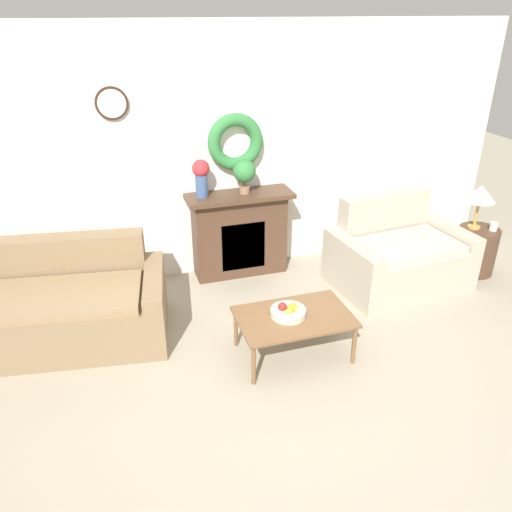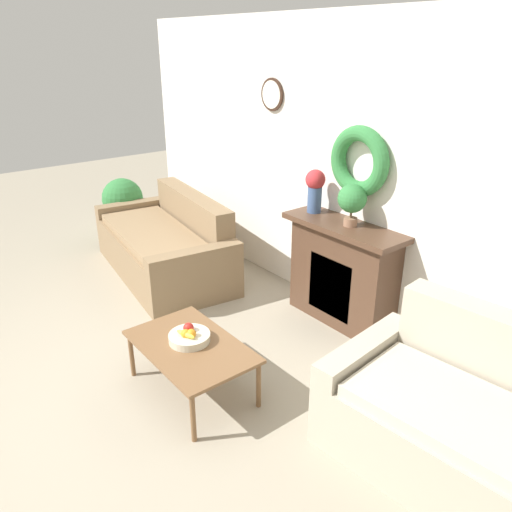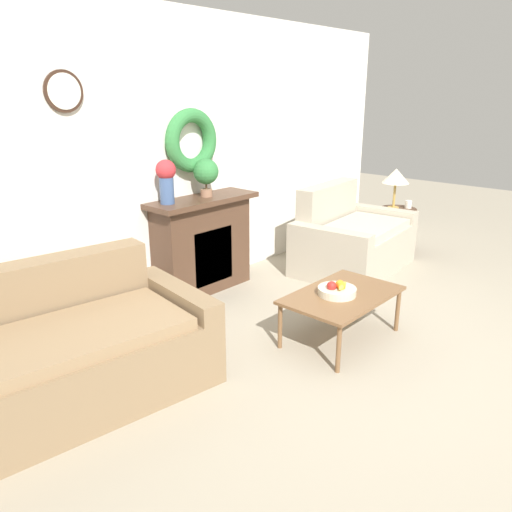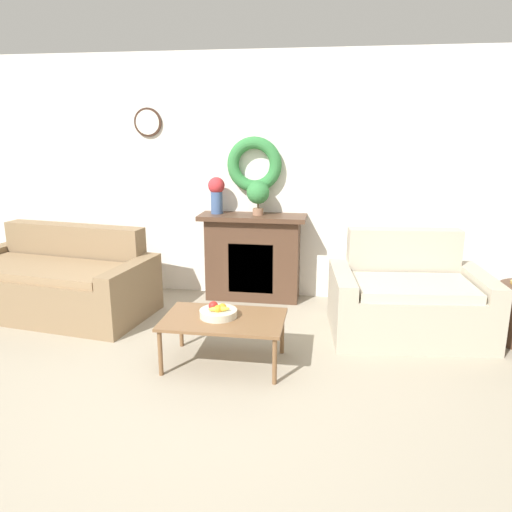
# 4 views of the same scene
# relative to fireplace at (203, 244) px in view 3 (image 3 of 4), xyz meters

# --- Properties ---
(ground_plane) EXTENTS (16.00, 16.00, 0.00)m
(ground_plane) POSITION_rel_fireplace_xyz_m (-0.11, -2.30, -0.49)
(ground_plane) COLOR #9E937F
(wall_back) EXTENTS (6.80, 0.20, 2.70)m
(wall_back) POSITION_rel_fireplace_xyz_m (-0.11, 0.20, 0.87)
(wall_back) COLOR white
(wall_back) RESTS_ON ground_plane
(fireplace) EXTENTS (1.17, 0.41, 0.97)m
(fireplace) POSITION_rel_fireplace_xyz_m (0.00, 0.00, 0.00)
(fireplace) COLOR #4C3323
(fireplace) RESTS_ON ground_plane
(couch_left) EXTENTS (2.11, 1.25, 0.88)m
(couch_left) POSITION_rel_fireplace_xyz_m (-1.97, -0.74, -0.17)
(couch_left) COLOR #846B4C
(couch_left) RESTS_ON ground_plane
(loveseat_right) EXTENTS (1.51, 1.08, 0.95)m
(loveseat_right) POSITION_rel_fireplace_xyz_m (1.60, -0.75, -0.16)
(loveseat_right) COLOR #B2A893
(loveseat_right) RESTS_ON ground_plane
(coffee_table) EXTENTS (0.98, 0.63, 0.40)m
(coffee_table) POSITION_rel_fireplace_xyz_m (0.03, -1.64, -0.12)
(coffee_table) COLOR brown
(coffee_table) RESTS_ON ground_plane
(fruit_bowl) EXTENTS (0.31, 0.31, 0.12)m
(fruit_bowl) POSITION_rel_fireplace_xyz_m (-0.02, -1.62, -0.05)
(fruit_bowl) COLOR beige
(fruit_bowl) RESTS_ON coffee_table
(side_table_by_loveseat) EXTENTS (0.45, 0.45, 0.54)m
(side_table_by_loveseat) POSITION_rel_fireplace_xyz_m (2.61, -0.81, -0.22)
(side_table_by_loveseat) COLOR #4C3323
(side_table_by_loveseat) RESTS_ON ground_plane
(table_lamp) EXTENTS (0.34, 0.34, 0.50)m
(table_lamp) POSITION_rel_fireplace_xyz_m (2.55, -0.76, 0.45)
(table_lamp) COLOR #B28E42
(table_lamp) RESTS_ON side_table_by_loveseat
(mug) EXTENTS (0.08, 0.08, 0.10)m
(mug) POSITION_rel_fireplace_xyz_m (2.71, -0.89, 0.10)
(mug) COLOR silver
(mug) RESTS_ON side_table_by_loveseat
(vase_on_mantel_left) EXTENTS (0.18, 0.18, 0.40)m
(vase_on_mantel_left) POSITION_rel_fireplace_xyz_m (-0.41, 0.01, 0.71)
(vase_on_mantel_left) COLOR #3D5684
(vase_on_mantel_left) RESTS_ON fireplace
(potted_plant_on_mantel) EXTENTS (0.25, 0.25, 0.37)m
(potted_plant_on_mantel) POSITION_rel_fireplace_xyz_m (0.06, -0.01, 0.71)
(potted_plant_on_mantel) COLOR #8E664C
(potted_plant_on_mantel) RESTS_ON fireplace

